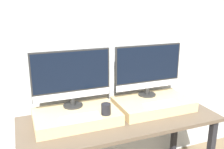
% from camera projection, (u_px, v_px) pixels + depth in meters
% --- Properties ---
extents(wall_back, '(8.00, 0.04, 2.60)m').
position_uv_depth(wall_back, '(103.00, 41.00, 2.24)').
color(wall_back, silver).
rests_on(wall_back, ground_plane).
extents(workbench, '(1.62, 0.65, 0.72)m').
position_uv_depth(workbench, '(120.00, 127.00, 2.07)').
color(workbench, brown).
rests_on(workbench, ground_plane).
extents(wooden_riser_left, '(0.66, 0.41, 0.09)m').
position_uv_depth(wooden_riser_left, '(76.00, 116.00, 1.97)').
color(wooden_riser_left, '#D6B77F').
rests_on(wooden_riser_left, workbench).
extents(monitor_left, '(0.64, 0.16, 0.47)m').
position_uv_depth(monitor_left, '(72.00, 76.00, 1.99)').
color(monitor_left, '#282828').
rests_on(monitor_left, wooden_riser_left).
extents(keyboard_left, '(0.30, 0.12, 0.01)m').
position_uv_depth(keyboard_left, '(81.00, 118.00, 1.84)').
color(keyboard_left, silver).
rests_on(keyboard_left, wooden_riser_left).
extents(mug, '(0.07, 0.07, 0.09)m').
position_uv_depth(mug, '(106.00, 109.00, 1.90)').
color(mug, black).
rests_on(mug, wooden_riser_left).
extents(wooden_riser_right, '(0.66, 0.41, 0.09)m').
position_uv_depth(wooden_riser_right, '(153.00, 104.00, 2.22)').
color(wooden_riser_right, '#D6B77F').
rests_on(wooden_riser_right, workbench).
extents(monitor_right, '(0.64, 0.16, 0.47)m').
position_uv_depth(monitor_right, '(148.00, 68.00, 2.23)').
color(monitor_right, '#282828').
rests_on(monitor_right, wooden_riser_right).
extents(keyboard_right, '(0.30, 0.12, 0.01)m').
position_uv_depth(keyboard_right, '(161.00, 104.00, 2.08)').
color(keyboard_right, silver).
rests_on(keyboard_right, wooden_riser_right).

